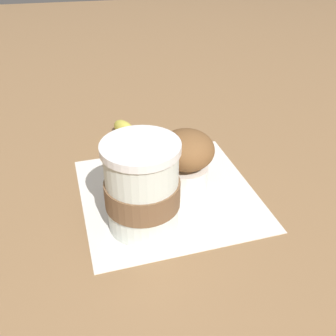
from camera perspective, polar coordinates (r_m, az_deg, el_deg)
name	(u,v)px	position (r m, az deg, el deg)	size (l,w,h in m)	color
ground_plane	(168,194)	(0.59, 0.00, -3.73)	(3.00, 3.00, 0.00)	#936D47
paper_napkin	(168,193)	(0.59, 0.00, -3.67)	(0.25, 0.25, 0.00)	white
coffee_cup	(142,187)	(0.50, -3.77, -2.83)	(0.10, 0.10, 0.12)	silver
muffin	(186,159)	(0.57, 2.63, 1.37)	(0.08, 0.08, 0.09)	white
banana	(141,144)	(0.68, -3.96, 3.56)	(0.18, 0.08, 0.03)	#D6CC4C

